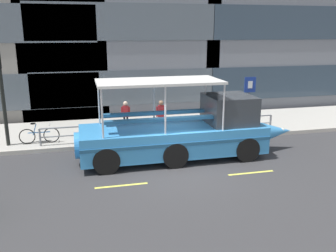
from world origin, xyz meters
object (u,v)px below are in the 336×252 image
Objects in this scene: pedestrian_mid_right at (126,113)px; pedestrian_near_bow at (213,108)px; parking_sign at (249,94)px; pedestrian_mid_left at (161,113)px; duck_tour_boat at (186,132)px; leaned_bicycle at (39,135)px; traffic_light_pole at (1,87)px.

pedestrian_near_bow is at bearing -2.60° from pedestrian_mid_right.
pedestrian_mid_left is at bearing 173.50° from parking_sign.
duck_tour_boat is 5.70× the size of pedestrian_mid_left.
parking_sign is 10.22m from leaned_bicycle.
pedestrian_mid_left is (5.70, 0.41, 0.61)m from leaned_bicycle.
pedestrian_near_bow is at bearing 8.62° from pedestrian_mid_left.
pedestrian_mid_left is (-0.34, 3.18, 0.10)m from duck_tour_boat.
duck_tour_boat reaches higher than parking_sign.
traffic_light_pole is 8.05m from duck_tour_boat.
pedestrian_mid_left is 1.05× the size of pedestrian_mid_right.
parking_sign reaches higher than leaned_bicycle.
duck_tour_boat is 3.20m from pedestrian_mid_left.
duck_tour_boat is 4.39m from pedestrian_near_bow.
pedestrian_mid_left is (7.03, 0.44, -1.62)m from traffic_light_pole.
duck_tour_boat is at bearing -20.37° from traffic_light_pole.
duck_tour_boat is at bearing -24.58° from leaned_bicycle.
parking_sign reaches higher than pedestrian_mid_left.
parking_sign is at bearing 33.28° from duck_tour_boat.
leaned_bicycle is 1.02× the size of pedestrian_near_bow.
duck_tour_boat is at bearing -83.85° from pedestrian_mid_left.
parking_sign is 1.66× the size of pedestrian_mid_left.
traffic_light_pole is 1.59× the size of parking_sign.
parking_sign is 1.55× the size of leaned_bicycle.
parking_sign is 2.00m from pedestrian_near_bow.
traffic_light_pole is 2.64× the size of pedestrian_mid_left.
pedestrian_near_bow is (9.87, 0.87, -1.57)m from traffic_light_pole.
pedestrian_mid_left is (-2.84, -0.43, -0.05)m from pedestrian_near_bow.
duck_tour_boat reaches higher than pedestrian_mid_left.
pedestrian_mid_right is at bearing 11.32° from traffic_light_pole.
leaned_bicycle is 1.07× the size of pedestrian_mid_left.
leaned_bicycle is (-10.11, 0.09, -1.46)m from parking_sign.
duck_tour_boat is 5.44× the size of pedestrian_near_bow.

